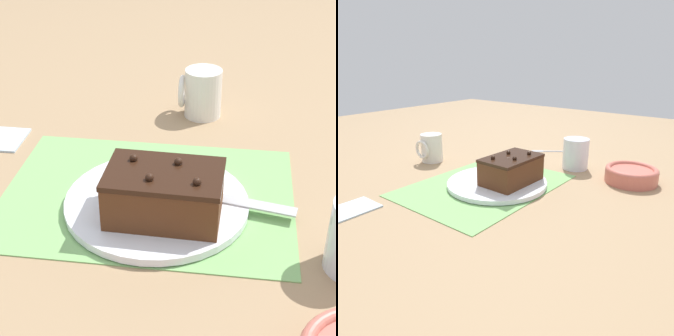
# 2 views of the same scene
# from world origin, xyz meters

# --- Properties ---
(ground_plane) EXTENTS (3.00, 3.00, 0.00)m
(ground_plane) POSITION_xyz_m (0.00, 0.00, 0.00)
(ground_plane) COLOR #9E7F5B
(placemat_woven) EXTENTS (0.46, 0.34, 0.00)m
(placemat_woven) POSITION_xyz_m (0.00, 0.00, 0.00)
(placemat_woven) COLOR #7AB266
(placemat_woven) RESTS_ON ground_plane
(cake_plate) EXTENTS (0.28, 0.28, 0.01)m
(cake_plate) POSITION_xyz_m (-0.02, 0.03, 0.01)
(cake_plate) COLOR white
(cake_plate) RESTS_ON placemat_woven
(chocolate_cake) EXTENTS (0.17, 0.11, 0.08)m
(chocolate_cake) POSITION_xyz_m (-0.04, 0.07, 0.05)
(chocolate_cake) COLOR #512D19
(chocolate_cake) RESTS_ON cake_plate
(serving_knife) EXTENTS (0.25, 0.07, 0.01)m
(serving_knife) POSITION_xyz_m (-0.06, 0.00, 0.02)
(serving_knife) COLOR black
(serving_knife) RESTS_ON cake_plate
(drinking_glass) EXTENTS (0.08, 0.08, 0.10)m
(drinking_glass) POSITION_xyz_m (-0.30, 0.13, 0.05)
(drinking_glass) COLOR white
(drinking_glass) RESTS_ON ground_plane
(small_bowl) EXTENTS (0.15, 0.15, 0.05)m
(small_bowl) POSITION_xyz_m (-0.29, 0.32, 0.02)
(small_bowl) COLOR #C66656
(small_bowl) RESTS_ON ground_plane
(coffee_mug) EXTENTS (0.08, 0.07, 0.10)m
(coffee_mug) POSITION_xyz_m (-0.06, -0.30, 0.05)
(coffee_mug) COLOR silver
(coffee_mug) RESTS_ON ground_plane
(folded_napkin) EXTENTS (0.11, 0.09, 0.01)m
(folded_napkin) POSITION_xyz_m (0.32, -0.15, 0.00)
(folded_napkin) COLOR silver
(folded_napkin) RESTS_ON ground_plane
(dessert_fork) EXTENTS (0.10, 0.13, 0.01)m
(dessert_fork) POSITION_xyz_m (-0.42, -0.05, 0.00)
(dessert_fork) COLOR #B7BABF
(dessert_fork) RESTS_ON ground_plane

